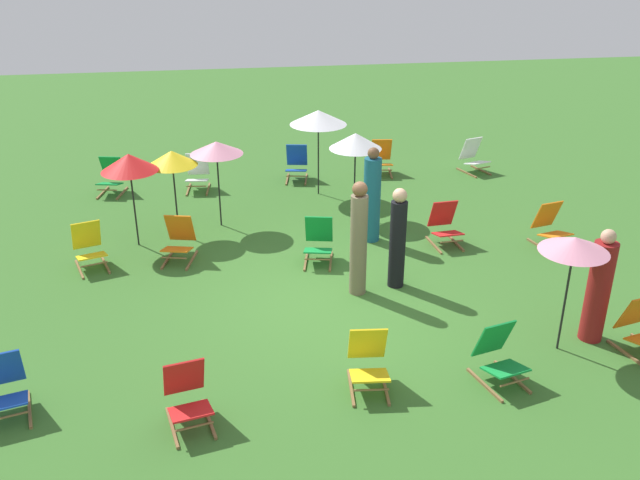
{
  "coord_description": "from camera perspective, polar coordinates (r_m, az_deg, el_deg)",
  "views": [
    {
      "loc": [
        -1.7,
        -9.39,
        5.4
      ],
      "look_at": [
        0.0,
        1.2,
        0.5
      ],
      "focal_mm": 38.51,
      "sensor_mm": 36.0,
      "label": 1
    }
  ],
  "objects": [
    {
      "name": "deckchair_7",
      "position": [
        8.42,
        -10.95,
        -12.66
      ],
      "size": [
        0.62,
        0.84,
        0.83
      ],
      "rotation": [
        0.0,
        0.0,
        0.21
      ],
      "color": "olive",
      "rests_on": "ground"
    },
    {
      "name": "deckchair_5",
      "position": [
        15.67,
        -10.15,
        5.44
      ],
      "size": [
        0.55,
        0.81,
        0.83
      ],
      "rotation": [
        0.0,
        0.0,
        -0.1
      ],
      "color": "olive",
      "rests_on": "ground"
    },
    {
      "name": "umbrella_4",
      "position": [
        13.0,
        -12.21,
        6.65
      ],
      "size": [
        0.93,
        0.93,
        1.67
      ],
      "color": "black",
      "rests_on": "ground"
    },
    {
      "name": "deckchair_12",
      "position": [
        8.87,
        4.04,
        -10.08
      ],
      "size": [
        0.55,
        0.81,
        0.83
      ],
      "rotation": [
        0.0,
        0.0,
        -0.1
      ],
      "color": "olive",
      "rests_on": "ground"
    },
    {
      "name": "umbrella_0",
      "position": [
        12.67,
        -15.59,
        6.21
      ],
      "size": [
        1.02,
        1.02,
        1.77
      ],
      "color": "black",
      "rests_on": "ground"
    },
    {
      "name": "person_0",
      "position": [
        10.35,
        22.14,
        -3.81
      ],
      "size": [
        0.46,
        0.46,
        1.71
      ],
      "rotation": [
        0.0,
        0.0,
        5.44
      ],
      "color": "maroon",
      "rests_on": "ground"
    },
    {
      "name": "deckchair_13",
      "position": [
        15.89,
        -16.96,
        5.01
      ],
      "size": [
        0.63,
        0.84,
        0.83
      ],
      "rotation": [
        0.0,
        0.0,
        -0.22
      ],
      "color": "olive",
      "rests_on": "ground"
    },
    {
      "name": "person_2",
      "position": [
        10.77,
        3.23,
        0.01
      ],
      "size": [
        0.34,
        0.34,
        1.9
      ],
      "rotation": [
        0.0,
        0.0,
        0.32
      ],
      "color": "#72664C",
      "rests_on": "ground"
    },
    {
      "name": "person_1",
      "position": [
        12.72,
        4.34,
        3.55
      ],
      "size": [
        0.39,
        0.39,
        1.81
      ],
      "rotation": [
        0.0,
        0.0,
        6.02
      ],
      "color": "#195972",
      "rests_on": "ground"
    },
    {
      "name": "deckchair_6",
      "position": [
        9.25,
        14.64,
        -9.32
      ],
      "size": [
        0.65,
        0.85,
        0.83
      ],
      "rotation": [
        0.0,
        0.0,
        0.25
      ],
      "color": "olive",
      "rests_on": "ground"
    },
    {
      "name": "umbrella_5",
      "position": [
        13.25,
        -8.61,
        7.57
      ],
      "size": [
        1.01,
        1.01,
        1.72
      ],
      "color": "black",
      "rests_on": "ground"
    },
    {
      "name": "deckchair_11",
      "position": [
        16.08,
        -1.96,
        6.31
      ],
      "size": [
        0.61,
        0.84,
        0.83
      ],
      "rotation": [
        0.0,
        0.0,
        -0.19
      ],
      "color": "olive",
      "rests_on": "ground"
    },
    {
      "name": "umbrella_1",
      "position": [
        14.77,
        -0.14,
        10.15
      ],
      "size": [
        1.22,
        1.22,
        1.88
      ],
      "color": "black",
      "rests_on": "ground"
    },
    {
      "name": "deckchair_14",
      "position": [
        17.0,
        12.65,
        6.74
      ],
      "size": [
        0.68,
        0.87,
        0.83
      ],
      "rotation": [
        0.0,
        0.0,
        0.31
      ],
      "color": "olive",
      "rests_on": "ground"
    },
    {
      "name": "person_3",
      "position": [
        11.09,
        6.47,
        0.05
      ],
      "size": [
        0.37,
        0.37,
        1.7
      ],
      "rotation": [
        0.0,
        0.0,
        5.32
      ],
      "color": "black",
      "rests_on": "ground"
    },
    {
      "name": "deckchair_3",
      "position": [
        12.34,
        -11.65,
        -0.05
      ],
      "size": [
        0.65,
        0.85,
        0.83
      ],
      "rotation": [
        0.0,
        0.0,
        -0.24
      ],
      "color": "olive",
      "rests_on": "ground"
    },
    {
      "name": "umbrella_2",
      "position": [
        9.59,
        20.39,
        -0.38
      ],
      "size": [
        0.92,
        0.92,
        1.72
      ],
      "color": "black",
      "rests_on": "ground"
    },
    {
      "name": "deckchair_2",
      "position": [
        9.22,
        -24.74,
        -11.09
      ],
      "size": [
        0.65,
        0.85,
        0.83
      ],
      "rotation": [
        0.0,
        0.0,
        0.25
      ],
      "color": "olive",
      "rests_on": "ground"
    },
    {
      "name": "umbrella_3",
      "position": [
        13.6,
        2.97,
        8.21
      ],
      "size": [
        1.04,
        1.04,
        1.74
      ],
      "color": "black",
      "rests_on": "ground"
    },
    {
      "name": "ground_plane",
      "position": [
        10.96,
        1.0,
        -4.96
      ],
      "size": [
        40.0,
        40.0,
        0.0
      ],
      "primitive_type": "plane",
      "color": "#386B28"
    },
    {
      "name": "deckchair_9",
      "position": [
        12.91,
        10.34,
        1.2
      ],
      "size": [
        0.53,
        0.79,
        0.83
      ],
      "rotation": [
        0.0,
        0.0,
        0.07
      ],
      "color": "olive",
      "rests_on": "ground"
    },
    {
      "name": "deckchair_0",
      "position": [
        16.54,
        5.14,
        6.75
      ],
      "size": [
        0.58,
        0.82,
        0.83
      ],
      "rotation": [
        0.0,
        0.0,
        -0.14
      ],
      "color": "olive",
      "rests_on": "ground"
    },
    {
      "name": "deckchair_10",
      "position": [
        13.35,
        18.62,
        1.07
      ],
      "size": [
        0.64,
        0.85,
        0.83
      ],
      "rotation": [
        0.0,
        0.0,
        0.23
      ],
      "color": "olive",
      "rests_on": "ground"
    },
    {
      "name": "deckchair_8",
      "position": [
        12.48,
        -18.63,
        -0.59
      ],
      "size": [
        0.69,
        0.87,
        0.83
      ],
      "rotation": [
        0.0,
        0.0,
        0.31
      ],
      "color": "olive",
      "rests_on": "ground"
    },
    {
      "name": "deckchair_4",
      "position": [
        12.03,
        -0.13,
        -0.16
      ],
      "size": [
        0.63,
        0.84,
        0.83
      ],
      "rotation": [
        0.0,
        0.0,
        -0.22
      ],
      "color": "olive",
      "rests_on": "ground"
    }
  ]
}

